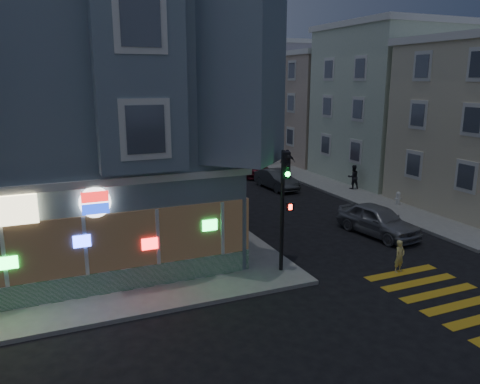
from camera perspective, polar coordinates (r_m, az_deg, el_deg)
ground at (r=14.69m, az=3.56°, el=-16.11°), size 120.00×120.00×0.00m
sidewalk_ne at (r=45.40m, az=16.79°, el=3.90°), size 24.00×42.00×0.15m
corner_building at (r=22.41m, az=-23.78°, el=8.74°), size 14.60×14.60×11.40m
row_house_b at (r=37.31m, az=20.04°, el=9.92°), size 12.00×8.60×10.50m
row_house_c at (r=44.37m, az=11.99°, el=9.93°), size 12.00×8.60×9.00m
row_house_d at (r=51.97m, az=6.28°, el=11.46°), size 12.00×8.60×10.50m
utility_pole at (r=39.67m, az=3.77°, el=10.00°), size 2.20×0.30×9.00m
street_tree_near at (r=45.24m, az=0.53°, el=9.37°), size 3.00×3.00×5.30m
street_tree_far at (r=52.65m, az=-3.00°, el=9.95°), size 3.00×3.00×5.30m
running_child at (r=19.15m, az=18.88°, el=-7.43°), size 0.51×0.39×1.28m
pedestrian_a at (r=31.92m, az=13.63°, el=1.80°), size 0.86×0.72×1.60m
pedestrian_b at (r=35.92m, az=5.81°, el=3.66°), size 1.20×0.71×1.92m
parked_car_a at (r=23.25m, az=16.45°, el=-3.31°), size 2.30×4.49×1.46m
parked_car_b at (r=31.80m, az=4.47°, el=1.55°), size 1.61×4.03×1.30m
parked_car_c at (r=36.39m, az=0.71°, el=3.23°), size 2.55×5.16×1.44m
parked_car_d at (r=41.92m, az=0.48°, el=4.54°), size 2.65×4.98×1.33m
traffic_signal at (r=17.19m, az=5.45°, el=0.09°), size 0.58×0.52×4.62m
fire_hydrant at (r=28.73m, az=18.71°, el=-0.66°), size 0.44×0.25×0.76m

